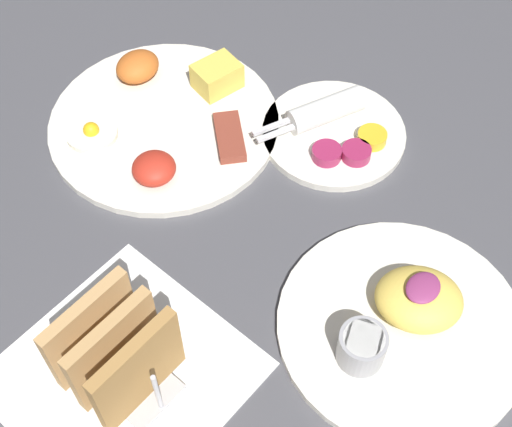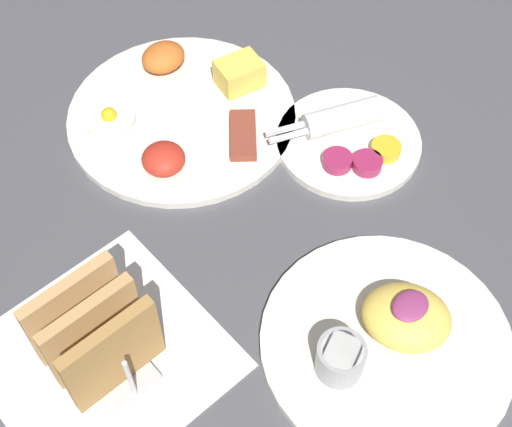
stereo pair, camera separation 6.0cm
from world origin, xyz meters
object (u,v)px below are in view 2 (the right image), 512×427
object	(u,v)px
plate_foreground	(388,337)
toast_rack	(95,335)
plate_breakfast	(182,110)
plate_condiments	(348,138)

from	to	relation	value
plate_foreground	toast_rack	size ratio (longest dim) A/B	2.22
plate_breakfast	toast_rack	xyz separation A→B (m)	(-0.27, -0.21, 0.04)
plate_foreground	plate_breakfast	bearing A→B (deg)	83.48
plate_breakfast	plate_foreground	bearing A→B (deg)	-96.52
toast_rack	plate_foreground	bearing A→B (deg)	-38.68
plate_foreground	toast_rack	distance (m)	0.29
toast_rack	plate_breakfast	bearing A→B (deg)	38.11
plate_breakfast	plate_condiments	world-z (taller)	plate_breakfast
plate_breakfast	plate_foreground	distance (m)	0.39
toast_rack	plate_condiments	bearing A→B (deg)	5.22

